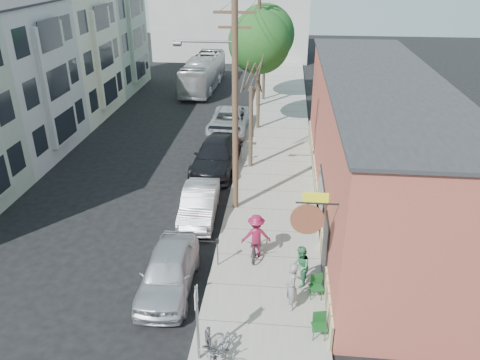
# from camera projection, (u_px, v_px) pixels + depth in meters

# --- Properties ---
(ground) EXTENTS (120.00, 120.00, 0.00)m
(ground) POSITION_uv_depth(u_px,v_px,m) (169.00, 253.00, 19.98)
(ground) COLOR black
(sidewalk) EXTENTS (4.50, 58.00, 0.15)m
(sidewalk) POSITION_uv_depth(u_px,v_px,m) (276.00, 156.00, 29.42)
(sidewalk) COLOR gray
(sidewalk) RESTS_ON ground
(cafe_building) EXTENTS (6.60, 20.20, 6.61)m
(cafe_building) POSITION_uv_depth(u_px,v_px,m) (374.00, 146.00, 22.21)
(cafe_building) COLOR #9F4A3B
(cafe_building) RESTS_ON ground
(apartment_row) EXTENTS (6.30, 32.00, 9.00)m
(apartment_row) POSITION_uv_depth(u_px,v_px,m) (41.00, 69.00, 31.58)
(apartment_row) COLOR #96A68C
(apartment_row) RESTS_ON ground
(end_cap_building) EXTENTS (18.00, 8.00, 12.00)m
(end_cap_building) POSITION_uv_depth(u_px,v_px,m) (232.00, 5.00, 55.11)
(end_cap_building) COLOR #AEAFAA
(end_cap_building) RESTS_ON ground
(sign_post) EXTENTS (0.07, 0.45, 2.80)m
(sign_post) POSITION_uv_depth(u_px,v_px,m) (197.00, 316.00, 13.90)
(sign_post) COLOR slate
(sign_post) RESTS_ON sidewalk
(parking_meter_near) EXTENTS (0.14, 0.14, 1.24)m
(parking_meter_near) POSITION_uv_depth(u_px,v_px,m) (217.00, 248.00, 18.63)
(parking_meter_near) COLOR slate
(parking_meter_near) RESTS_ON sidewalk
(parking_meter_far) EXTENTS (0.14, 0.14, 1.24)m
(parking_meter_far) POSITION_uv_depth(u_px,v_px,m) (242.00, 150.00, 27.89)
(parking_meter_far) COLOR slate
(parking_meter_far) RESTS_ON sidewalk
(utility_pole_near) EXTENTS (3.57, 0.28, 10.00)m
(utility_pole_near) POSITION_uv_depth(u_px,v_px,m) (234.00, 105.00, 21.07)
(utility_pole_near) COLOR #503A28
(utility_pole_near) RESTS_ON sidewalk
(utility_pole_far) EXTENTS (1.80, 0.28, 10.00)m
(utility_pole_far) POSITION_uv_depth(u_px,v_px,m) (259.00, 41.00, 36.51)
(utility_pole_far) COLOR #503A28
(utility_pole_far) RESTS_ON sidewalk
(tree_bare) EXTENTS (0.24, 0.24, 4.78)m
(tree_bare) POSITION_uv_depth(u_px,v_px,m) (251.00, 128.00, 26.75)
(tree_bare) COLOR #44392C
(tree_bare) RESTS_ON sidewalk
(tree_leafy_mid) EXTENTS (4.20, 4.20, 8.12)m
(tree_leafy_mid) POSITION_uv_depth(u_px,v_px,m) (259.00, 43.00, 31.29)
(tree_leafy_mid) COLOR #44392C
(tree_leafy_mid) RESTS_ON sidewalk
(tree_leafy_far) EXTENTS (4.88, 4.88, 7.86)m
(tree_leafy_far) POSITION_uv_depth(u_px,v_px,m) (265.00, 34.00, 38.16)
(tree_leafy_far) COLOR #44392C
(tree_leafy_far) RESTS_ON sidewalk
(patio_chair_a) EXTENTS (0.63, 0.63, 0.88)m
(patio_chair_a) POSITION_uv_depth(u_px,v_px,m) (316.00, 287.00, 17.04)
(patio_chair_a) COLOR #13471C
(patio_chair_a) RESTS_ON sidewalk
(patio_chair_b) EXTENTS (0.60, 0.60, 0.88)m
(patio_chair_b) POSITION_uv_depth(u_px,v_px,m) (319.00, 326.00, 15.25)
(patio_chair_b) COLOR #13471C
(patio_chair_b) RESTS_ON sidewalk
(patron_grey) EXTENTS (0.53, 0.73, 1.86)m
(patron_grey) POSITION_uv_depth(u_px,v_px,m) (291.00, 287.00, 16.30)
(patron_grey) COLOR gray
(patron_grey) RESTS_ON sidewalk
(patron_green) EXTENTS (0.67, 0.84, 1.67)m
(patron_green) POSITION_uv_depth(u_px,v_px,m) (300.00, 266.00, 17.51)
(patron_green) COLOR #337F51
(patron_green) RESTS_ON sidewalk
(cyclist) EXTENTS (1.33, 0.90, 1.91)m
(cyclist) POSITION_uv_depth(u_px,v_px,m) (256.00, 236.00, 19.19)
(cyclist) COLOR maroon
(cyclist) RESTS_ON sidewalk
(cyclist_bike) EXTENTS (0.77, 1.84, 0.95)m
(cyclist_bike) POSITION_uv_depth(u_px,v_px,m) (256.00, 246.00, 19.40)
(cyclist_bike) COLOR black
(cyclist_bike) RESTS_ON sidewalk
(parked_bike_a) EXTENTS (1.15, 1.85, 1.08)m
(parked_bike_a) POSITION_uv_depth(u_px,v_px,m) (211.00, 349.00, 14.27)
(parked_bike_a) COLOR black
(parked_bike_a) RESTS_ON sidewalk
(parked_bike_b) EXTENTS (1.19, 2.05, 1.02)m
(parked_bike_b) POSITION_uv_depth(u_px,v_px,m) (217.00, 352.00, 14.17)
(parked_bike_b) COLOR gray
(parked_bike_b) RESTS_ON sidewalk
(car_0) EXTENTS (2.02, 4.75, 1.60)m
(car_0) POSITION_uv_depth(u_px,v_px,m) (168.00, 271.00, 17.56)
(car_0) COLOR #B6B7BF
(car_0) RESTS_ON ground
(car_1) EXTENTS (1.80, 4.60, 1.49)m
(car_1) POSITION_uv_depth(u_px,v_px,m) (199.00, 204.00, 22.39)
(car_1) COLOR #B8BAC1
(car_1) RESTS_ON ground
(car_2) EXTENTS (2.65, 5.97, 1.70)m
(car_2) POSITION_uv_depth(u_px,v_px,m) (216.00, 155.00, 27.44)
(car_2) COLOR black
(car_2) RESTS_ON ground
(car_3) EXTENTS (2.82, 5.88, 1.62)m
(car_3) POSITION_uv_depth(u_px,v_px,m) (229.00, 121.00, 33.13)
(car_3) COLOR silver
(car_3) RESTS_ON ground
(bus) EXTENTS (2.79, 10.61, 2.94)m
(bus) POSITION_uv_depth(u_px,v_px,m) (203.00, 73.00, 43.67)
(bus) COLOR silver
(bus) RESTS_ON ground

